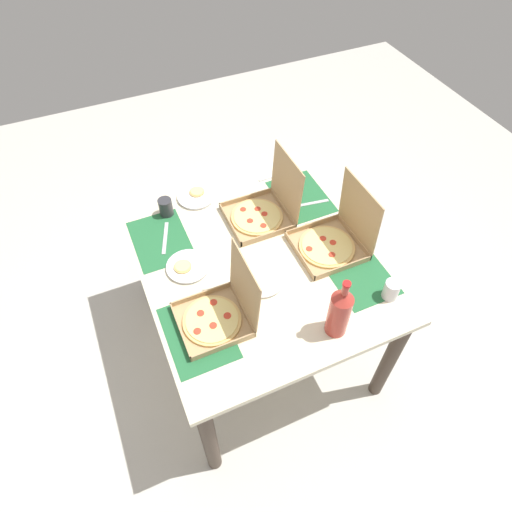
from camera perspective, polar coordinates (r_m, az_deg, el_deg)
ground_plane at (r=2.73m, az=0.00°, el=-10.43°), size 6.00×6.00×0.00m
dining_table at (r=2.18m, az=0.00°, el=-1.96°), size 1.26×1.08×0.77m
placemat_near_left at (r=2.21m, az=-12.27°, el=2.08°), size 0.36×0.26×0.00m
placemat_near_right at (r=1.87m, az=-7.52°, el=-9.83°), size 0.36×0.26×0.00m
placemat_far_left at (r=2.39m, az=5.83°, el=7.69°), size 0.36×0.26×0.00m
placemat_far_right at (r=2.08m, az=13.04°, el=-2.18°), size 0.36×0.26×0.00m
pizza_box_edge_far at (r=1.85m, az=-4.79°, el=-7.34°), size 0.28×0.31×0.32m
pizza_box_corner_left at (r=2.23m, az=0.98°, el=6.05°), size 0.30×0.32×0.34m
pizza_box_center at (r=2.13m, az=10.05°, el=2.18°), size 0.30×0.31×0.34m
plate_middle at (r=2.00m, az=0.72°, el=-3.05°), size 0.21×0.21×0.02m
plate_near_right at (r=2.06m, az=-8.87°, el=-1.36°), size 0.20×0.20×0.03m
plate_far_right at (r=2.39m, az=-7.75°, el=7.69°), size 0.20×0.20×0.03m
soda_bottle at (r=1.78m, az=10.75°, el=-7.10°), size 0.09×0.09×0.32m
cup_clear_left at (r=2.00m, az=17.11°, el=-4.21°), size 0.07×0.07×0.09m
cup_dark at (r=2.30m, az=-11.60°, el=6.21°), size 0.07×0.07×0.09m
knife_by_far_left at (r=2.35m, az=6.95°, el=6.73°), size 0.05×0.21×0.00m
knife_by_near_right at (r=2.21m, az=-11.66°, el=2.30°), size 0.20×0.09×0.00m
fork_by_near_left at (r=2.51m, az=2.38°, el=10.33°), size 0.02×0.19×0.00m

